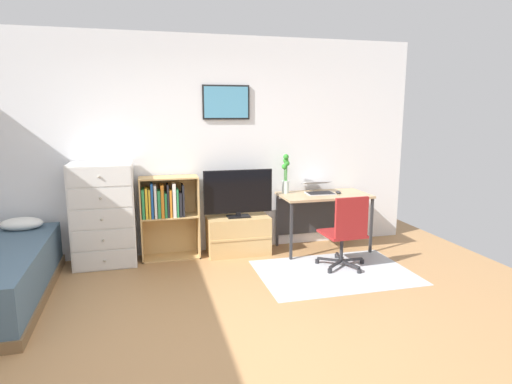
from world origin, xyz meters
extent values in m
plane|color=#A87A4C|center=(0.00, 0.00, 0.00)|extent=(7.20, 7.20, 0.00)
cube|color=white|center=(0.00, 2.43, 1.35)|extent=(6.12, 0.06, 2.70)
cube|color=black|center=(0.55, 2.38, 1.89)|extent=(0.59, 0.02, 0.42)
cube|color=#4C93B7|center=(0.55, 2.37, 1.89)|extent=(0.55, 0.01, 0.38)
cube|color=#B2B7BC|center=(1.55, 1.24, 0.00)|extent=(1.70, 1.20, 0.01)
ellipsoid|color=white|center=(-1.80, 2.10, 0.57)|extent=(0.44, 0.28, 0.14)
cube|color=silver|center=(-0.95, 2.16, 0.61)|extent=(0.71, 0.42, 1.21)
cube|color=silver|center=(-0.95, 1.94, 0.13)|extent=(0.67, 0.01, 0.22)
sphere|color=#A59E8C|center=(-0.95, 1.93, 0.13)|extent=(0.03, 0.03, 0.03)
cube|color=silver|center=(-0.95, 1.94, 0.37)|extent=(0.67, 0.01, 0.22)
sphere|color=#A59E8C|center=(-0.95, 1.93, 0.37)|extent=(0.03, 0.03, 0.03)
cube|color=silver|center=(-0.95, 1.94, 0.61)|extent=(0.67, 0.01, 0.22)
sphere|color=#A59E8C|center=(-0.95, 1.93, 0.61)|extent=(0.03, 0.03, 0.03)
cube|color=silver|center=(-0.95, 1.94, 0.84)|extent=(0.67, 0.01, 0.22)
sphere|color=#A59E8C|center=(-0.95, 1.93, 0.84)|extent=(0.03, 0.03, 0.03)
cube|color=silver|center=(-0.95, 1.94, 1.08)|extent=(0.67, 0.01, 0.22)
sphere|color=#A59E8C|center=(-0.95, 1.93, 1.08)|extent=(0.03, 0.03, 0.03)
cube|color=tan|center=(-0.53, 2.22, 0.51)|extent=(0.02, 0.30, 1.01)
cube|color=tan|center=(0.15, 2.22, 0.51)|extent=(0.02, 0.30, 1.01)
cube|color=tan|center=(-0.19, 2.22, 0.01)|extent=(0.70, 0.30, 0.02)
cube|color=tan|center=(-0.19, 2.22, 0.53)|extent=(0.66, 0.30, 0.02)
cube|color=tan|center=(-0.19, 2.22, 1.00)|extent=(0.66, 0.30, 0.02)
cube|color=tan|center=(-0.19, 2.37, 0.51)|extent=(0.70, 0.01, 1.01)
cube|color=#2D8C4C|center=(-0.50, 2.19, 0.71)|extent=(0.03, 0.22, 0.35)
cube|color=gold|center=(-0.46, 2.18, 0.72)|extent=(0.03, 0.21, 0.36)
cube|color=gold|center=(-0.43, 2.20, 0.71)|extent=(0.02, 0.24, 0.35)
cube|color=#1E519E|center=(-0.40, 2.18, 0.74)|extent=(0.03, 0.20, 0.42)
cube|color=white|center=(-0.36, 2.20, 0.73)|extent=(0.03, 0.23, 0.39)
cube|color=#2D8C4C|center=(-0.32, 2.17, 0.70)|extent=(0.03, 0.18, 0.33)
cube|color=orange|center=(-0.28, 2.19, 0.73)|extent=(0.04, 0.23, 0.39)
cube|color=#2D8C4C|center=(-0.24, 2.18, 0.68)|extent=(0.03, 0.20, 0.30)
cube|color=black|center=(-0.21, 2.20, 0.73)|extent=(0.02, 0.23, 0.39)
cube|color=orange|center=(-0.18, 2.17, 0.70)|extent=(0.03, 0.17, 0.33)
cube|color=white|center=(-0.14, 2.19, 0.74)|extent=(0.04, 0.21, 0.41)
cube|color=#2D8C4C|center=(-0.10, 2.17, 0.71)|extent=(0.02, 0.19, 0.34)
cube|color=black|center=(-0.07, 2.19, 0.68)|extent=(0.03, 0.22, 0.29)
cube|color=black|center=(-0.03, 2.20, 0.73)|extent=(0.02, 0.24, 0.38)
cube|color=tan|center=(0.65, 2.17, 0.24)|extent=(0.78, 0.40, 0.48)
cube|color=tan|center=(0.65, 1.97, 0.24)|extent=(0.78, 0.01, 0.02)
cube|color=black|center=(0.65, 2.15, 0.49)|extent=(0.28, 0.16, 0.02)
cube|color=black|center=(0.65, 2.15, 0.53)|extent=(0.06, 0.04, 0.05)
cube|color=black|center=(0.65, 2.15, 0.81)|extent=(0.86, 0.02, 0.54)
cube|color=black|center=(0.65, 2.14, 0.81)|extent=(0.83, 0.01, 0.51)
cube|color=tan|center=(1.75, 2.06, 0.72)|extent=(1.13, 0.63, 0.03)
cube|color=#2D2D30|center=(1.22, 1.77, 0.35)|extent=(0.03, 0.03, 0.71)
cube|color=#2D2D30|center=(2.29, 1.77, 0.35)|extent=(0.03, 0.03, 0.71)
cube|color=#2D2D30|center=(1.22, 2.34, 0.35)|extent=(0.03, 0.03, 0.71)
cube|color=#2D2D30|center=(2.29, 2.34, 0.35)|extent=(0.03, 0.03, 0.71)
cube|color=#2D2D30|center=(1.75, 2.36, 0.39)|extent=(1.07, 0.02, 0.50)
cylinder|color=#232326|center=(1.99, 1.43, 0.03)|extent=(0.05, 0.05, 0.05)
cube|color=#232326|center=(1.85, 1.42, 0.07)|extent=(0.28, 0.04, 0.02)
cylinder|color=#232326|center=(1.78, 1.68, 0.03)|extent=(0.05, 0.05, 0.05)
cube|color=#232326|center=(1.75, 1.55, 0.07)|extent=(0.10, 0.28, 0.02)
cylinder|color=#232326|center=(1.48, 1.57, 0.03)|extent=(0.05, 0.05, 0.05)
cube|color=#232326|center=(1.59, 1.49, 0.07)|extent=(0.25, 0.18, 0.02)
cylinder|color=#232326|center=(1.49, 1.24, 0.03)|extent=(0.05, 0.05, 0.05)
cube|color=#232326|center=(1.60, 1.32, 0.07)|extent=(0.24, 0.20, 0.02)
cylinder|color=#232326|center=(1.81, 1.15, 0.03)|extent=(0.05, 0.05, 0.05)
cube|color=#232326|center=(1.76, 1.28, 0.07)|extent=(0.13, 0.27, 0.02)
cylinder|color=#232326|center=(1.71, 1.41, 0.23)|extent=(0.04, 0.04, 0.30)
cube|color=maroon|center=(1.71, 1.41, 0.40)|extent=(0.46, 0.46, 0.03)
cube|color=maroon|center=(1.72, 1.21, 0.64)|extent=(0.40, 0.05, 0.45)
cube|color=#B7B7BC|center=(1.71, 2.08, 0.75)|extent=(0.36, 0.26, 0.01)
cube|color=black|center=(1.71, 2.07, 0.75)|extent=(0.34, 0.23, 0.00)
cube|color=#B7B7BC|center=(1.72, 2.22, 0.86)|extent=(0.36, 0.24, 0.07)
cube|color=navy|center=(1.72, 2.22, 0.86)|extent=(0.34, 0.22, 0.06)
ellipsoid|color=#262628|center=(1.94, 2.03, 0.76)|extent=(0.06, 0.10, 0.03)
cylinder|color=silver|center=(1.29, 2.24, 0.82)|extent=(0.09, 0.09, 0.16)
cylinder|color=#3D8438|center=(1.31, 2.24, 0.96)|extent=(0.01, 0.01, 0.34)
sphere|color=#308B2C|center=(1.31, 2.24, 1.13)|extent=(0.07, 0.07, 0.07)
cylinder|color=#3D8438|center=(1.30, 2.25, 0.98)|extent=(0.01, 0.01, 0.38)
sphere|color=#308B2C|center=(1.30, 2.25, 1.16)|extent=(0.07, 0.07, 0.07)
cylinder|color=#3D8438|center=(1.28, 2.24, 0.94)|extent=(0.01, 0.01, 0.30)
sphere|color=#308B2C|center=(1.28, 2.24, 1.08)|extent=(0.07, 0.07, 0.07)
cylinder|color=#3D8438|center=(1.29, 2.22, 1.00)|extent=(0.01, 0.01, 0.43)
sphere|color=#308B2C|center=(1.29, 2.22, 1.21)|extent=(0.07, 0.07, 0.07)
camera|label=1|loc=(-0.46, -3.00, 1.79)|focal=30.35mm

